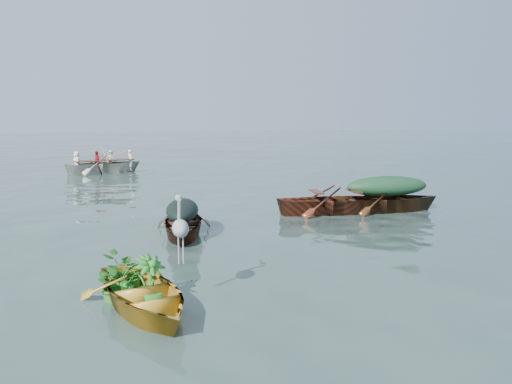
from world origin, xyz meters
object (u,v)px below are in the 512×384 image
open_wooden_boat (335,213)px  rowed_boat (105,173)px  yellow_dinghy (143,309)px  green_tarp_boat (386,211)px  dark_covered_boat (183,235)px  heron (181,239)px

open_wooden_boat → rowed_boat: bearing=33.6°
yellow_dinghy → green_tarp_boat: 8.17m
dark_covered_boat → open_wooden_boat: (3.99, 1.35, 0.00)m
rowed_boat → green_tarp_boat: bearing=-164.2°
dark_covered_boat → rowed_boat: (-1.97, 12.15, 0.00)m
green_tarp_boat → heron: (-5.81, -4.96, 0.84)m
green_tarp_boat → rowed_boat: 13.14m
yellow_dinghy → green_tarp_boat: green_tarp_boat is taller
yellow_dinghy → heron: size_ratio=3.13×
yellow_dinghy → dark_covered_boat: 4.02m
yellow_dinghy → green_tarp_boat: bearing=22.8°
green_tarp_boat → open_wooden_boat: (-1.39, 0.09, 0.00)m
dark_covered_boat → green_tarp_boat: size_ratio=0.82×
yellow_dinghy → dark_covered_boat: bearing=60.0°
green_tarp_boat → rowed_boat: rowed_boat is taller
open_wooden_boat → heron: size_ratio=4.43×
dark_covered_boat → heron: (-0.43, -3.70, 0.84)m
dark_covered_boat → open_wooden_boat: 4.21m
green_tarp_boat → heron: size_ratio=4.28×
yellow_dinghy → open_wooden_boat: size_ratio=0.71×
rowed_boat → heron: (1.55, -15.86, 0.84)m
yellow_dinghy → open_wooden_boat: bearing=30.4°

